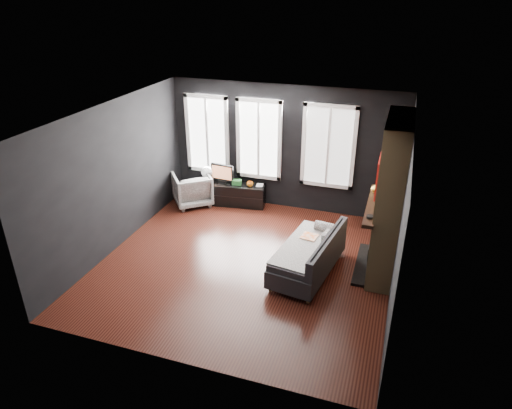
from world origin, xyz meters
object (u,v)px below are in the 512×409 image
(sofa, at_px, (308,253))
(book, at_px, (256,181))
(mantel_vase, at_px, (376,188))
(monitor, at_px, (222,172))
(media_console, at_px, (234,194))
(armchair, at_px, (192,187))
(mug, at_px, (250,184))

(sofa, relative_size, book, 8.90)
(sofa, bearing_deg, mantel_vase, 53.90)
(monitor, distance_m, book, 0.79)
(media_console, relative_size, book, 7.18)
(mantel_vase, bearing_deg, monitor, 160.71)
(armchair, xyz_separation_m, mantel_vase, (4.00, -0.90, 0.92))
(mug, xyz_separation_m, book, (0.11, 0.10, 0.03))
(sofa, bearing_deg, mug, 138.88)
(mug, bearing_deg, armchair, -168.14)
(mantel_vase, bearing_deg, media_console, 159.14)
(armchair, distance_m, media_console, 0.94)
(mug, bearing_deg, monitor, 178.71)
(media_console, distance_m, book, 0.62)
(sofa, relative_size, mantel_vase, 9.56)
(mug, xyz_separation_m, mantel_vase, (2.72, -1.17, 0.76))
(armchair, relative_size, monitor, 1.47)
(armchair, bearing_deg, media_console, 159.85)
(mug, bearing_deg, mantel_vase, -23.21)
(armchair, bearing_deg, mantel_vase, 128.87)
(monitor, relative_size, mug, 3.99)
(sofa, distance_m, monitor, 3.25)
(mug, relative_size, book, 0.69)
(media_console, bearing_deg, mantel_vase, -28.10)
(mug, height_order, book, book)
(sofa, xyz_separation_m, armchair, (-3.05, 1.85, 0.02))
(mug, distance_m, book, 0.15)
(sofa, distance_m, media_console, 3.05)
(armchair, bearing_deg, monitor, 166.00)
(armchair, distance_m, mug, 1.31)
(armchair, xyz_separation_m, monitor, (0.62, 0.28, 0.33))
(sofa, height_order, mug, sofa)
(book, bearing_deg, sofa, -53.14)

